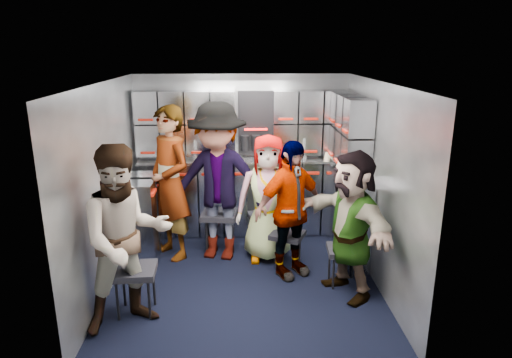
{
  "coord_description": "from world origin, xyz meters",
  "views": [
    {
      "loc": [
        -0.05,
        -4.48,
        2.45
      ],
      "look_at": [
        0.14,
        0.35,
        1.03
      ],
      "focal_mm": 32.0,
      "sensor_mm": 36.0,
      "label": 1
    }
  ],
  "objects_px": {
    "attendant_arc_b": "(218,183)",
    "attendant_arc_d": "(290,210)",
    "jump_seat_near_right": "(344,252)",
    "attendant_standing": "(170,183)",
    "jump_seat_mid_left": "(219,216)",
    "jump_seat_center": "(267,219)",
    "jump_seat_near_left": "(135,273)",
    "attendant_arc_c": "(268,199)",
    "jump_seat_mid_right": "(287,237)",
    "attendant_arc_e": "(351,224)",
    "attendant_arc_a": "(126,239)"
  },
  "relations": [
    {
      "from": "jump_seat_center",
      "to": "attendant_arc_d",
      "type": "xyz_separation_m",
      "value": [
        0.21,
        -0.59,
        0.34
      ]
    },
    {
      "from": "jump_seat_near_left",
      "to": "attendant_arc_a",
      "type": "distance_m",
      "value": 0.46
    },
    {
      "from": "jump_seat_mid_left",
      "to": "jump_seat_mid_right",
      "type": "bearing_deg",
      "value": -31.58
    },
    {
      "from": "jump_seat_mid_left",
      "to": "attendant_arc_b",
      "type": "height_order",
      "value": "attendant_arc_b"
    },
    {
      "from": "attendant_arc_a",
      "to": "attendant_arc_b",
      "type": "xyz_separation_m",
      "value": [
        0.74,
        1.37,
        0.09
      ]
    },
    {
      "from": "jump_seat_near_right",
      "to": "attendant_arc_d",
      "type": "xyz_separation_m",
      "value": [
        -0.56,
        0.24,
        0.39
      ]
    },
    {
      "from": "jump_seat_near_left",
      "to": "attendant_arc_c",
      "type": "bearing_deg",
      "value": 40.42
    },
    {
      "from": "attendant_arc_d",
      "to": "attendant_standing",
      "type": "bearing_deg",
      "value": 126.73
    },
    {
      "from": "jump_seat_mid_left",
      "to": "attendant_arc_a",
      "type": "height_order",
      "value": "attendant_arc_a"
    },
    {
      "from": "jump_seat_mid_left",
      "to": "attendant_arc_d",
      "type": "height_order",
      "value": "attendant_arc_d"
    },
    {
      "from": "jump_seat_center",
      "to": "attendant_arc_e",
      "type": "relative_size",
      "value": 0.32
    },
    {
      "from": "jump_seat_near_left",
      "to": "jump_seat_center",
      "type": "bearing_deg",
      "value": 44.68
    },
    {
      "from": "attendant_arc_c",
      "to": "attendant_arc_d",
      "type": "xyz_separation_m",
      "value": [
        0.21,
        -0.41,
        0.01
      ]
    },
    {
      "from": "jump_seat_center",
      "to": "jump_seat_mid_right",
      "type": "relative_size",
      "value": 1.04
    },
    {
      "from": "jump_seat_near_left",
      "to": "attendant_arc_b",
      "type": "relative_size",
      "value": 0.25
    },
    {
      "from": "attendant_standing",
      "to": "attendant_arc_e",
      "type": "height_order",
      "value": "attendant_standing"
    },
    {
      "from": "jump_seat_mid_left",
      "to": "attendant_arc_a",
      "type": "xyz_separation_m",
      "value": [
        -0.74,
        -1.55,
        0.4
      ]
    },
    {
      "from": "attendant_arc_c",
      "to": "attendant_arc_e",
      "type": "distance_m",
      "value": 1.13
    },
    {
      "from": "jump_seat_mid_left",
      "to": "jump_seat_mid_right",
      "type": "distance_m",
      "value": 0.92
    },
    {
      "from": "jump_seat_mid_left",
      "to": "jump_seat_center",
      "type": "xyz_separation_m",
      "value": [
        0.57,
        -0.07,
        -0.02
      ]
    },
    {
      "from": "attendant_arc_d",
      "to": "attendant_arc_e",
      "type": "bearing_deg",
      "value": -68.81
    },
    {
      "from": "jump_seat_mid_left",
      "to": "jump_seat_near_right",
      "type": "bearing_deg",
      "value": -34.03
    },
    {
      "from": "attendant_arc_c",
      "to": "jump_seat_near_right",
      "type": "bearing_deg",
      "value": -36.45
    },
    {
      "from": "jump_seat_near_right",
      "to": "attendant_standing",
      "type": "relative_size",
      "value": 0.23
    },
    {
      "from": "jump_seat_near_left",
      "to": "attendant_arc_b",
      "type": "distance_m",
      "value": 1.49
    },
    {
      "from": "attendant_arc_d",
      "to": "jump_seat_near_left",
      "type": "bearing_deg",
      "value": 173.37
    },
    {
      "from": "attendant_standing",
      "to": "attendant_arc_b",
      "type": "bearing_deg",
      "value": 43.94
    },
    {
      "from": "jump_seat_near_left",
      "to": "attendant_standing",
      "type": "xyz_separation_m",
      "value": [
        0.18,
        1.24,
        0.5
      ]
    },
    {
      "from": "jump_seat_center",
      "to": "attendant_arc_a",
      "type": "relative_size",
      "value": 0.28
    },
    {
      "from": "attendant_arc_c",
      "to": "jump_seat_center",
      "type": "bearing_deg",
      "value": 93.93
    },
    {
      "from": "attendant_arc_d",
      "to": "jump_seat_near_right",
      "type": "bearing_deg",
      "value": -55.14
    },
    {
      "from": "attendant_standing",
      "to": "attendant_arc_c",
      "type": "bearing_deg",
      "value": 42.98
    },
    {
      "from": "jump_seat_center",
      "to": "attendant_arc_b",
      "type": "height_order",
      "value": "attendant_arc_b"
    },
    {
      "from": "attendant_arc_b",
      "to": "attendant_arc_d",
      "type": "xyz_separation_m",
      "value": [
        0.79,
        -0.48,
        -0.17
      ]
    },
    {
      "from": "attendant_standing",
      "to": "jump_seat_mid_left",
      "type": "bearing_deg",
      "value": 62.18
    },
    {
      "from": "jump_seat_center",
      "to": "jump_seat_near_right",
      "type": "distance_m",
      "value": 1.13
    },
    {
      "from": "jump_seat_mid_left",
      "to": "attendant_arc_e",
      "type": "height_order",
      "value": "attendant_arc_e"
    },
    {
      "from": "attendant_arc_a",
      "to": "attendant_arc_c",
      "type": "bearing_deg",
      "value": 17.68
    },
    {
      "from": "jump_seat_mid_left",
      "to": "attendant_standing",
      "type": "height_order",
      "value": "attendant_standing"
    },
    {
      "from": "jump_seat_mid_right",
      "to": "attendant_arc_a",
      "type": "xyz_separation_m",
      "value": [
        -1.52,
        -1.07,
        0.47
      ]
    },
    {
      "from": "jump_seat_center",
      "to": "jump_seat_near_right",
      "type": "height_order",
      "value": "jump_seat_center"
    },
    {
      "from": "jump_seat_center",
      "to": "attendant_standing",
      "type": "distance_m",
      "value": 1.23
    },
    {
      "from": "jump_seat_mid_right",
      "to": "attendant_arc_b",
      "type": "distance_m",
      "value": 1.01
    },
    {
      "from": "attendant_standing",
      "to": "attendant_arc_e",
      "type": "distance_m",
      "value": 2.13
    },
    {
      "from": "attendant_arc_b",
      "to": "attendant_arc_e",
      "type": "height_order",
      "value": "attendant_arc_b"
    },
    {
      "from": "jump_seat_mid_left",
      "to": "jump_seat_mid_right",
      "type": "relative_size",
      "value": 1.08
    },
    {
      "from": "jump_seat_center",
      "to": "attendant_arc_d",
      "type": "distance_m",
      "value": 0.71
    },
    {
      "from": "jump_seat_near_right",
      "to": "attendant_arc_a",
      "type": "relative_size",
      "value": 0.25
    },
    {
      "from": "jump_seat_mid_left",
      "to": "jump_seat_near_right",
      "type": "height_order",
      "value": "jump_seat_mid_left"
    },
    {
      "from": "jump_seat_mid_right",
      "to": "attendant_arc_b",
      "type": "bearing_deg",
      "value": 158.92
    }
  ]
}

